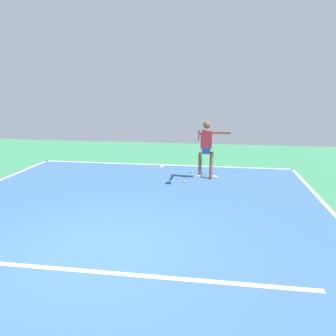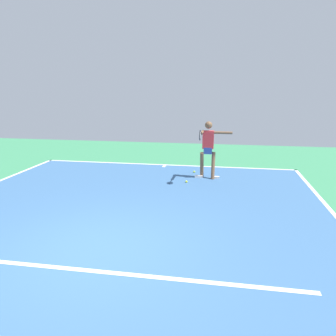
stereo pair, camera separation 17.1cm
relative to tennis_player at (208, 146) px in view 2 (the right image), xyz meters
name	(u,v)px [view 2 (the right image)]	position (x,y,z in m)	size (l,w,h in m)	color
ground_plane	(97,250)	(1.63, 5.01, -1.03)	(23.23, 23.23, 0.00)	#388456
court_surface	(97,250)	(1.63, 5.01, -1.03)	(9.31, 13.31, 0.00)	#38608E
court_line_baseline_near	(165,165)	(1.63, -1.60, -1.03)	(9.31, 0.10, 0.01)	white
court_line_service	(81,270)	(1.63, 5.65, -1.03)	(6.98, 0.10, 0.01)	white
court_line_centre_mark	(164,166)	(1.63, -1.40, -1.03)	(0.10, 0.30, 0.01)	white
tennis_player	(208,146)	(0.00, 0.00, 0.00)	(1.11, 1.20, 1.79)	brown
tennis_ball_by_sideline	(186,182)	(0.59, 0.59, -1.00)	(0.07, 0.07, 0.07)	yellow
tennis_ball_near_player	(194,172)	(0.47, -0.64, -1.00)	(0.07, 0.07, 0.07)	#CCE033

